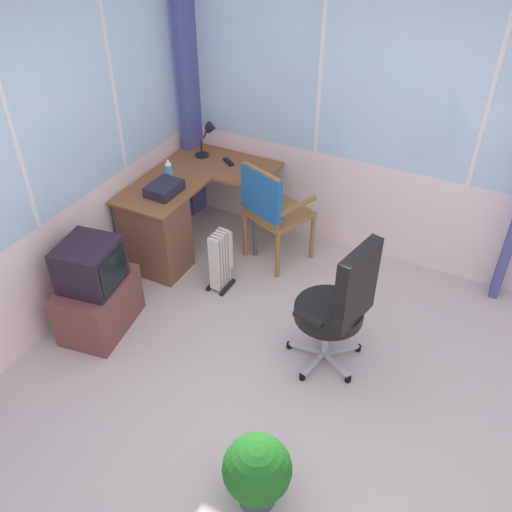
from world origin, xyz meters
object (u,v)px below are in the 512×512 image
(office_chair, at_px, (341,302))
(tv_on_stand, at_px, (96,292))
(wooden_armchair, at_px, (269,204))
(desk, at_px, (162,227))
(desk_lamp, at_px, (210,134))
(space_heater, at_px, (221,259))
(potted_plant, at_px, (257,471))
(paper_tray, at_px, (164,189))
(spray_bottle, at_px, (169,170))
(tv_remote, at_px, (228,162))

(office_chair, xyz_separation_m, tv_on_stand, (-0.47, 1.82, -0.25))
(wooden_armchair, distance_m, tv_on_stand, 1.63)
(desk, relative_size, desk_lamp, 4.13)
(tv_on_stand, xyz_separation_m, space_heater, (0.89, -0.61, -0.07))
(office_chair, xyz_separation_m, potted_plant, (-1.23, 0.03, -0.32))
(paper_tray, distance_m, potted_plant, 2.51)
(spray_bottle, bearing_deg, wooden_armchair, -76.20)
(desk, bearing_deg, desk_lamp, -0.96)
(spray_bottle, relative_size, wooden_armchair, 0.22)
(tv_remote, distance_m, wooden_armchair, 0.67)
(office_chair, bearing_deg, spray_bottle, 69.73)
(paper_tray, bearing_deg, wooden_armchair, -62.47)
(desk, relative_size, potted_plant, 2.58)
(desk_lamp, xyz_separation_m, spray_bottle, (-0.62, 0.06, -0.10))
(spray_bottle, bearing_deg, tv_remote, -29.32)
(space_heater, distance_m, potted_plant, 2.02)
(potted_plant, bearing_deg, desk_lamp, 35.16)
(desk_lamp, height_order, space_heater, desk_lamp)
(office_chair, height_order, potted_plant, office_chair)
(tv_remote, relative_size, space_heater, 0.27)
(desk, relative_size, office_chair, 1.21)
(paper_tray, bearing_deg, potted_plant, -134.34)
(potted_plant, bearing_deg, office_chair, -1.25)
(desk_lamp, distance_m, spray_bottle, 0.63)
(desk, bearing_deg, tv_remote, -18.52)
(spray_bottle, distance_m, office_chair, 2.01)
(office_chair, bearing_deg, space_heater, 70.94)
(spray_bottle, relative_size, space_heater, 0.38)
(space_heater, bearing_deg, desk_lamp, 34.26)
(paper_tray, bearing_deg, tv_on_stand, 178.26)
(desk_lamp, bearing_deg, office_chair, -125.85)
(desk, xyz_separation_m, office_chair, (-0.45, -1.83, 0.20))
(office_chair, bearing_deg, desk, 76.16)
(wooden_armchair, height_order, potted_plant, wooden_armchair)
(desk, xyz_separation_m, tv_on_stand, (-0.92, -0.01, -0.05))
(desk_lamp, bearing_deg, tv_remote, -109.68)
(desk_lamp, xyz_separation_m, office_chair, (-1.31, -1.82, -0.34))
(desk_lamp, height_order, potted_plant, desk_lamp)
(spray_bottle, height_order, paper_tray, spray_bottle)
(tv_on_stand, xyz_separation_m, potted_plant, (-0.76, -1.79, -0.07))
(spray_bottle, xyz_separation_m, office_chair, (-0.69, -1.87, -0.24))
(desk, height_order, space_heater, desk)
(tv_remote, distance_m, spray_bottle, 0.62)
(spray_bottle, xyz_separation_m, wooden_armchair, (0.22, -0.88, -0.22))
(spray_bottle, height_order, potted_plant, spray_bottle)
(desk_lamp, bearing_deg, potted_plant, -144.84)
(wooden_armchair, bearing_deg, office_chair, -132.35)
(tv_on_stand, bearing_deg, space_heater, -34.60)
(paper_tray, bearing_deg, desk, 134.15)
(tv_remote, height_order, potted_plant, tv_remote)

